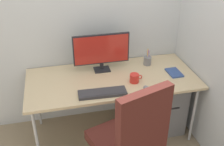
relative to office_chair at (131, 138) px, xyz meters
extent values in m
plane|color=gray|center=(0.03, 0.77, -0.60)|extent=(8.00, 8.00, 0.00)
cube|color=silver|center=(0.91, 0.60, 0.80)|extent=(0.04, 1.92, 2.80)
cube|color=#D1B78C|center=(0.03, 0.77, 0.09)|extent=(1.70, 0.77, 0.03)
cylinder|color=#B2B5BA|center=(-0.75, 0.45, -0.26)|extent=(0.03, 0.03, 0.68)
cylinder|color=#B2B5BA|center=(0.81, 0.45, -0.26)|extent=(0.03, 0.03, 0.68)
cylinder|color=#B2B5BA|center=(-0.75, 1.09, -0.26)|extent=(0.03, 0.03, 0.68)
cylinder|color=#B2B5BA|center=(0.81, 1.09, -0.26)|extent=(0.03, 0.03, 0.68)
cube|color=#4C1E19|center=(-0.03, 0.10, -0.12)|extent=(0.61, 0.61, 0.09)
cube|color=#4C1E19|center=(0.04, -0.13, 0.22)|extent=(0.43, 0.20, 0.59)
cube|color=slate|center=(0.57, 0.77, -0.32)|extent=(0.46, 0.49, 0.57)
cube|color=#262628|center=(0.57, 0.52, -0.20)|extent=(0.23, 0.01, 0.02)
cube|color=black|center=(-0.04, 0.95, 0.11)|extent=(0.16, 0.13, 0.01)
cube|color=black|center=(-0.04, 0.96, 0.15)|extent=(0.04, 0.02, 0.08)
cube|color=black|center=(-0.04, 0.96, 0.34)|extent=(0.58, 0.02, 0.32)
cube|color=#B2261E|center=(-0.04, 0.95, 0.34)|extent=(0.56, 0.01, 0.29)
cube|color=#333338|center=(-0.12, 0.50, 0.11)|extent=(0.44, 0.15, 0.03)
cube|color=#333338|center=(-0.12, 0.50, 0.13)|extent=(0.41, 0.13, 0.00)
ellipsoid|color=slate|center=(0.29, 0.47, 0.12)|extent=(0.07, 0.09, 0.04)
cylinder|color=slate|center=(0.47, 0.96, 0.15)|extent=(0.08, 0.08, 0.09)
cylinder|color=#B2B5BA|center=(0.46, 0.96, 0.21)|extent=(0.03, 0.01, 0.13)
cylinder|color=#B2B5BA|center=(0.48, 0.96, 0.21)|extent=(0.03, 0.01, 0.13)
torus|color=#337FD8|center=(0.47, 0.96, 0.16)|extent=(0.04, 0.03, 0.01)
cylinder|color=purple|center=(0.48, 0.97, 0.20)|extent=(0.02, 0.01, 0.14)
cylinder|color=orange|center=(0.47, 0.97, 0.20)|extent=(0.01, 0.02, 0.15)
cube|color=#334C8C|center=(0.67, 0.71, 0.11)|extent=(0.13, 0.20, 0.02)
cylinder|color=red|center=(0.22, 0.64, 0.14)|extent=(0.09, 0.09, 0.09)
torus|color=red|center=(0.28, 0.64, 0.15)|extent=(0.05, 0.01, 0.05)
camera|label=1|loc=(-0.50, -1.50, 1.49)|focal=43.35mm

